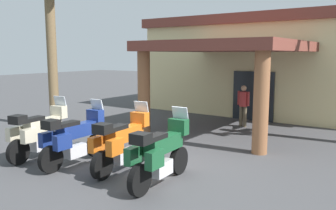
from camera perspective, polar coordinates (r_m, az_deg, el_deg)
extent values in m
plane|color=#424244|center=(9.10, -2.21, -9.77)|extent=(80.00, 80.00, 0.00)
cube|color=beige|center=(17.75, 16.94, 5.49)|extent=(11.82, 5.58, 4.14)
cube|color=#1E2328|center=(15.38, 13.70, 1.44)|extent=(1.80, 0.18, 2.10)
cube|color=brown|center=(12.94, 9.77, 9.38)|extent=(5.26, 5.45, 0.35)
cylinder|color=brown|center=(12.26, -3.95, 1.89)|extent=(0.44, 0.44, 2.92)
cylinder|color=brown|center=(10.15, 14.93, 0.31)|extent=(0.44, 0.44, 2.92)
cube|color=brown|center=(17.80, 17.25, 12.87)|extent=(12.24, 6.00, 0.44)
cylinder|color=black|center=(10.88, -17.14, -5.32)|extent=(0.23, 0.67, 0.66)
cylinder|color=black|center=(9.82, -23.24, -7.08)|extent=(0.23, 0.67, 0.66)
cube|color=silver|center=(10.31, -20.14, -5.98)|extent=(0.39, 0.60, 0.32)
cube|color=beige|center=(10.30, -19.69, -3.05)|extent=(0.45, 1.18, 0.34)
cube|color=black|center=(10.02, -21.15, -2.15)|extent=(0.36, 0.63, 0.10)
cube|color=beige|center=(10.70, -17.39, -1.07)|extent=(0.47, 0.30, 0.36)
cube|color=#B2BCC6|center=(10.72, -17.17, 0.47)|extent=(0.41, 0.17, 0.36)
cube|color=beige|center=(10.01, -23.73, -4.29)|extent=(0.24, 0.46, 0.36)
cube|color=beige|center=(9.63, -21.68, -4.65)|extent=(0.24, 0.46, 0.36)
cube|color=black|center=(9.68, -23.30, -2.21)|extent=(0.40, 0.37, 0.22)
cylinder|color=black|center=(9.90, -11.56, -6.45)|extent=(0.14, 0.66, 0.66)
cylinder|color=black|center=(8.89, -18.57, -8.41)|extent=(0.14, 0.66, 0.66)
cube|color=silver|center=(9.35, -14.99, -7.18)|extent=(0.32, 0.56, 0.32)
cube|color=navy|center=(9.33, -14.43, -3.97)|extent=(0.31, 1.15, 0.34)
cube|color=black|center=(9.06, -16.09, -2.98)|extent=(0.28, 0.60, 0.10)
cube|color=navy|center=(9.71, -11.78, -1.79)|extent=(0.44, 0.24, 0.36)
cube|color=#B2BCC6|center=(9.72, -11.51, -0.09)|extent=(0.40, 0.12, 0.36)
cube|color=navy|center=(9.07, -19.00, -5.29)|extent=(0.18, 0.44, 0.36)
cube|color=navy|center=(8.68, -16.84, -5.79)|extent=(0.18, 0.44, 0.36)
cube|color=black|center=(8.73, -18.56, -3.04)|extent=(0.36, 0.32, 0.22)
cylinder|color=black|center=(9.32, -4.49, -7.22)|extent=(0.18, 0.67, 0.66)
cylinder|color=black|center=(8.14, -10.71, -9.66)|extent=(0.18, 0.67, 0.66)
cube|color=silver|center=(8.69, -7.49, -8.16)|extent=(0.35, 0.58, 0.32)
cube|color=orange|center=(8.67, -6.95, -4.69)|extent=(0.36, 1.16, 0.34)
cube|color=black|center=(8.36, -8.41, -3.67)|extent=(0.31, 0.61, 0.10)
cube|color=orange|center=(9.12, -4.62, -2.28)|extent=(0.45, 0.26, 0.36)
cube|color=#B2BCC6|center=(9.14, -4.36, -0.48)|extent=(0.41, 0.14, 0.36)
cube|color=orange|center=(8.30, -11.50, -6.25)|extent=(0.20, 0.45, 0.36)
cube|color=orange|center=(7.97, -8.66, -6.77)|extent=(0.20, 0.45, 0.36)
cube|color=black|center=(7.96, -10.64, -3.80)|extent=(0.38, 0.34, 0.22)
cylinder|color=black|center=(8.37, 1.76, -9.00)|extent=(0.15, 0.66, 0.66)
cylinder|color=black|center=(7.15, -4.64, -12.11)|extent=(0.15, 0.66, 0.66)
cube|color=silver|center=(7.71, -1.27, -10.22)|extent=(0.33, 0.57, 0.32)
cube|color=#19512D|center=(7.69, -0.67, -6.31)|extent=(0.32, 1.15, 0.34)
cube|color=black|center=(7.35, -2.15, -5.23)|extent=(0.29, 0.60, 0.10)
cube|color=#19512D|center=(8.15, 1.71, -3.53)|extent=(0.44, 0.25, 0.36)
cube|color=#B2BCC6|center=(8.17, 2.00, -1.51)|extent=(0.40, 0.12, 0.36)
cube|color=#19512D|center=(7.27, -5.63, -8.19)|extent=(0.19, 0.44, 0.36)
cube|color=#19512D|center=(6.98, -2.20, -8.86)|extent=(0.19, 0.44, 0.36)
cube|color=black|center=(6.94, -4.47, -5.48)|extent=(0.37, 0.33, 0.22)
cylinder|color=brown|center=(13.98, 12.42, -1.87)|extent=(0.14, 0.14, 0.80)
cylinder|color=brown|center=(14.08, 11.81, -1.78)|extent=(0.14, 0.14, 0.80)
cylinder|color=#B23333|center=(13.93, 12.20, 0.96)|extent=(0.32, 0.32, 0.57)
cylinder|color=#B23333|center=(13.80, 12.96, 0.99)|extent=(0.09, 0.09, 0.54)
cylinder|color=#B23333|center=(14.05, 11.46, 1.16)|extent=(0.09, 0.09, 0.54)
sphere|color=tan|center=(13.88, 12.25, 2.69)|extent=(0.22, 0.22, 0.22)
cylinder|color=brown|center=(13.98, -18.39, 7.43)|extent=(0.36, 0.36, 5.43)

